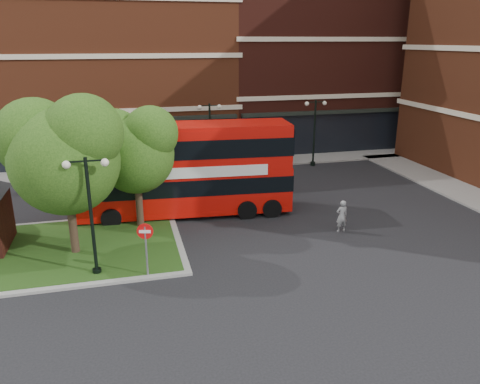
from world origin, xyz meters
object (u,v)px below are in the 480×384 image
object	(u,v)px
woman	(342,216)
car_silver	(120,166)
bus	(184,164)
car_white	(262,155)

from	to	relation	value
woman	car_silver	xyz separation A→B (m)	(-10.72, 13.16, -0.11)
bus	car_white	size ratio (longest dim) A/B	2.53
bus	woman	distance (m)	8.75
bus	car_silver	bearing A→B (deg)	116.20
bus	woman	size ratio (longest dim) A/B	7.07
woman	car_white	distance (m)	13.89
woman	car_white	bearing A→B (deg)	-92.21
car_silver	car_white	world-z (taller)	car_white
bus	car_white	distance (m)	12.10
woman	car_silver	size ratio (longest dim) A/B	0.39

